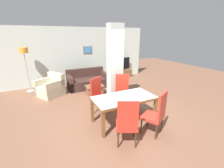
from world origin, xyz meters
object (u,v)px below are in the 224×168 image
Objects in this scene: coffee_table at (95,90)px; floor_lamp at (24,55)px; dining_chair_near_right at (157,113)px; tv_screen at (121,64)px; sofa at (88,81)px; bottle at (92,85)px; dining_chair_near_left at (127,122)px; armchair at (51,88)px; dining_chair_far_left at (99,95)px; dining_table at (124,102)px; dining_chair_far_right at (122,91)px; tv_stand at (121,73)px.

floor_lamp is at bearing 145.80° from coffee_table.
dining_chair_near_right is at bearing -58.94° from floor_lamp.
coffee_table is at bearing 30.77° from tv_screen.
bottle is at bearing 82.35° from sofa.
coffee_table is 0.38× the size of floor_lamp.
floor_lamp is (-1.99, 4.71, 1.00)m from dining_chair_near_left.
dining_chair_near_right is 0.95× the size of armchair.
dining_chair_far_left is 0.99× the size of tv_screen.
dining_chair_near_right is at bearing -63.07° from dining_table.
dining_chair_far_right is at bearing -47.19° from floor_lamp.
floor_lamp is (-1.99, 3.08, 1.00)m from dining_chair_far_left.
sofa is 1.03m from coffee_table.
dining_table is 1.50× the size of dining_chair_near_right.
dining_chair_near_right reaches higher than sofa.
dining_chair_far_left is 1.58× the size of coffee_table.
tv_screen is (2.65, 4.89, 0.18)m from dining_chair_near_left.
dining_chair_near_right is (0.42, -0.82, -0.02)m from dining_table.
dining_chair_near_right is at bearing 27.48° from dining_chair_near_left.
coffee_table is 2.89m from tv_stand.
armchair is 0.95× the size of tv_stand.
tv_screen is (2.39, 1.91, 0.29)m from bottle.
dining_chair_near_right is (-0.00, -1.64, 0.00)m from dining_chair_far_right.
dining_chair_near_left reaches higher than dining_table.
dining_table is at bearing -85.79° from bottle.
dining_table is at bearing 53.53° from tv_screen.
sofa is at bearing -161.02° from tv_stand.
dining_table is 3.30m from sofa.
dining_chair_far_left is at bearing -100.94° from bottle.
tv_screen is at bearing 0.00° from tv_stand.
dining_chair_near_left is 0.95× the size of armchair.
dining_chair_near_left is 4.02m from armchair.
dining_chair_near_left is (-0.42, -0.84, -0.02)m from dining_table.
dining_chair_near_right is at bearing 117.06° from dining_chair_far_right.
dining_chair_near_right is 5.22m from tv_stand.
dining_chair_far_right is 0.60× the size of floor_lamp.
bottle is at bearing -149.58° from armchair.
sofa is 1.45× the size of tv_stand.
floor_lamp is (-2.41, 3.87, 0.98)m from dining_table.
dining_chair_near_right is at bearing -81.66° from coffee_table.
bottle is at bearing -141.46° from tv_stand.
tv_screen is at bearing -92.26° from dining_chair_far_right.
dining_chair_near_left is 0.60× the size of floor_lamp.
coffee_table is at bearing -144.38° from armchair.
bottle is (-0.15, -1.14, 0.19)m from sofa.
tv_screen reaches higher than armchair.
coffee_table is (0.39, 1.47, -0.38)m from dining_chair_far_left.
dining_chair_near_right is 0.99× the size of tv_screen.
armchair is at bearing 7.91° from tv_screen.
dining_chair_far_right reaches higher than sofa.
armchair is (-1.62, -0.30, 0.01)m from sofa.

